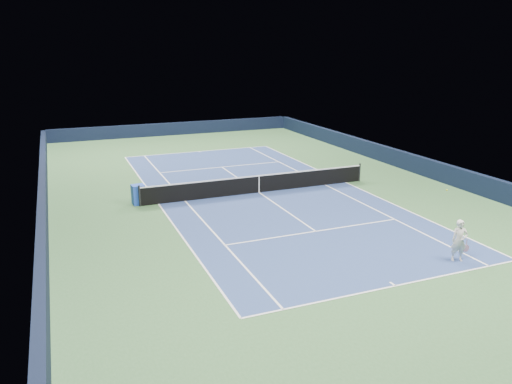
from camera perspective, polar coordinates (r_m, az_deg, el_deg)
name	(u,v)px	position (r m, az deg, el deg)	size (l,w,h in m)	color
ground	(259,193)	(27.12, 0.34, -0.06)	(40.00, 40.00, 0.00)	#335B31
wall_far	(174,129)	(45.53, -9.30, 7.14)	(22.00, 0.35, 1.10)	black
wall_right	(420,165)	(32.55, 18.27, 2.89)	(0.35, 40.00, 1.10)	black
wall_left	(43,206)	(25.08, -23.17, -1.48)	(0.35, 40.00, 1.10)	black
court_surface	(259,193)	(27.12, 0.34, -0.06)	(10.97, 23.77, 0.01)	navy
baseline_far	(199,151)	(38.05, -6.53, 4.64)	(10.97, 0.08, 0.00)	white
baseline_near	(395,286)	(17.47, 15.65, -10.29)	(10.97, 0.08, 0.00)	white
sideline_doubles_right	(346,182)	(29.57, 10.21, 1.08)	(0.08, 23.77, 0.00)	white
sideline_doubles_left	(159,204)	(25.62, -11.08, -1.35)	(0.08, 23.77, 0.00)	white
sideline_singles_right	(325,185)	(28.88, 7.91, 0.82)	(0.08, 23.77, 0.00)	white
sideline_singles_left	(185,201)	(25.89, -8.11, -1.01)	(0.08, 23.77, 0.00)	white
service_line_far	(222,167)	(32.92, -3.92, 2.87)	(8.23, 0.08, 0.00)	white
service_line_near	(316,231)	(21.64, 6.84, -4.48)	(8.23, 0.08, 0.00)	white
center_service_line	(259,192)	(27.11, 0.34, -0.05)	(0.08, 12.80, 0.00)	white
center_mark_far	(200,152)	(37.91, -6.47, 4.59)	(0.08, 0.30, 0.00)	white
center_mark_near	(393,284)	(17.57, 15.35, -10.09)	(0.08, 0.30, 0.00)	white
tennis_net	(259,184)	(26.98, 0.34, 0.96)	(12.90, 0.10, 1.07)	black
sponsor_cube	(138,195)	(25.70, -13.29, -0.28)	(0.66, 0.61, 1.00)	blue
tennis_player	(459,241)	(19.85, 22.22, -5.17)	(0.80, 1.32, 2.48)	silver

